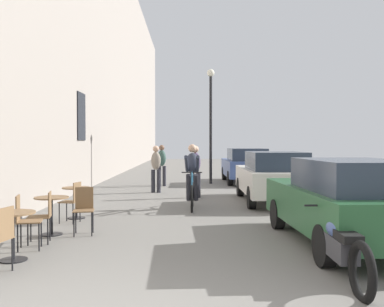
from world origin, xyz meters
The scene contains 17 objects.
building_facade_left centered at (-3.45, 14.00, 6.42)m, with size 0.54×68.00×12.84m.
cafe_table_near centered at (-1.96, 2.75, 0.52)m, with size 0.64×0.64×0.72m.
cafe_chair_near_toward_street centered at (-2.04, 3.41, 0.52)m, with size 0.45×0.45×0.89m.
cafe_table_mid centered at (-1.96, 4.55, 0.52)m, with size 0.64×0.64×0.72m.
cafe_chair_mid_toward_street centered at (-1.89, 3.88, 0.52)m, with size 0.45×0.45×0.89m.
cafe_chair_mid_toward_wall centered at (-1.37, 4.63, 0.52)m, with size 0.43×0.43×0.89m.
cafe_table_far centered at (-1.95, 6.36, 0.52)m, with size 0.64×0.64×0.72m.
cafe_chair_far_toward_street centered at (-1.88, 5.78, 0.52)m, with size 0.45×0.45×0.89m.
cyclist_on_bicycle centered at (0.75, 7.87, 0.81)m, with size 0.52×1.76×1.74m.
pedestrian_near centered at (0.87, 10.11, 0.93)m, with size 0.37×0.28×1.66m.
pedestrian_mid centered at (-0.49, 11.58, 0.93)m, with size 0.35×0.25×1.65m.
pedestrian_far centered at (-0.42, 13.87, 0.94)m, with size 0.35×0.25×1.67m.
street_lamp centered at (1.62, 14.90, 3.11)m, with size 0.32×0.32×4.90m.
parked_car_nearest centered at (3.28, 3.64, 0.76)m, with size 1.86×4.19×1.47m.
parked_car_second centered at (3.12, 8.99, 0.77)m, with size 1.82×4.22×1.49m.
parked_car_third centered at (3.17, 15.28, 0.78)m, with size 1.81×4.26×1.51m.
parked_motorcycle centered at (2.57, 1.83, 0.40)m, with size 0.62×2.15×0.92m.
Camera 1 is at (0.61, -3.65, 1.74)m, focal length 40.56 mm.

